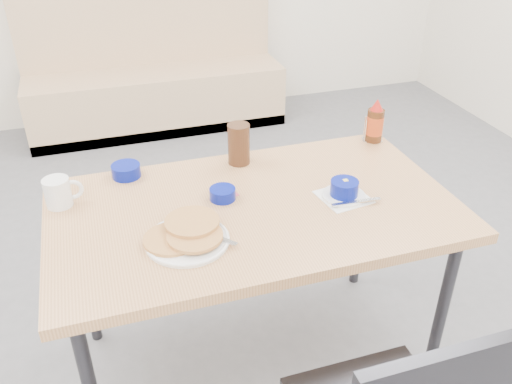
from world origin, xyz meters
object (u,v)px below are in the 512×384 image
object	(u,v)px
booth_bench	(155,80)
dining_table	(254,220)
grits_setting	(344,191)
butter_bowl	(223,194)
coffee_mug	(59,192)
condiment_caddy	(373,132)
creamer_bowl	(126,171)
amber_tumbler	(239,144)
syrup_bottle	(375,123)
pancake_plate	(187,236)

from	to	relation	value
booth_bench	dining_table	distance (m)	2.56
grits_setting	butter_bowl	xyz separation A→B (m)	(-0.41, 0.12, -0.01)
coffee_mug	grits_setting	bearing A→B (deg)	-14.96
coffee_mug	condiment_caddy	bearing A→B (deg)	6.00
creamer_bowl	coffee_mug	bearing A→B (deg)	-150.59
coffee_mug	amber_tumbler	bearing A→B (deg)	9.38
syrup_bottle	dining_table	bearing A→B (deg)	-152.45
dining_table	grits_setting	size ratio (longest dim) A/B	6.96
booth_bench	pancake_plate	xyz separation A→B (m)	(-0.26, -2.67, 0.43)
coffee_mug	booth_bench	bearing A→B (deg)	74.73
butter_bowl	dining_table	bearing A→B (deg)	-38.66
creamer_bowl	condiment_caddy	world-z (taller)	condiment_caddy
butter_bowl	condiment_caddy	world-z (taller)	condiment_caddy
booth_bench	syrup_bottle	world-z (taller)	booth_bench
syrup_bottle	coffee_mug	bearing A→B (deg)	-174.28
dining_table	condiment_caddy	world-z (taller)	condiment_caddy
creamer_bowl	condiment_caddy	xyz separation A→B (m)	(1.04, 0.00, 0.01)
coffee_mug	condiment_caddy	world-z (taller)	coffee_mug
pancake_plate	grits_setting	world-z (taller)	grits_setting
coffee_mug	amber_tumbler	size ratio (longest dim) A/B	0.81
booth_bench	condiment_caddy	bearing A→B (deg)	-73.74
grits_setting	syrup_bottle	bearing A→B (deg)	50.01
grits_setting	condiment_caddy	xyz separation A→B (m)	(0.32, 0.39, 0.01)
booth_bench	condiment_caddy	distance (m)	2.33
grits_setting	creamer_bowl	xyz separation A→B (m)	(-0.72, 0.39, -0.01)
coffee_mug	butter_bowl	world-z (taller)	coffee_mug
syrup_bottle	booth_bench	bearing A→B (deg)	106.22
booth_bench	grits_setting	world-z (taller)	booth_bench
booth_bench	creamer_bowl	size ratio (longest dim) A/B	17.59
amber_tumbler	condiment_caddy	xyz separation A→B (m)	(0.60, 0.02, -0.05)
booth_bench	butter_bowl	distance (m)	2.50
dining_table	condiment_caddy	size ratio (longest dim) A/B	13.91
butter_bowl	grits_setting	bearing A→B (deg)	-16.63
butter_bowl	amber_tumbler	size ratio (longest dim) A/B	0.57
dining_table	syrup_bottle	size ratio (longest dim) A/B	7.44
dining_table	syrup_bottle	world-z (taller)	syrup_bottle
coffee_mug	grits_setting	world-z (taller)	coffee_mug
booth_bench	coffee_mug	bearing A→B (deg)	-105.27
creamer_bowl	pancake_plate	bearing A→B (deg)	-74.10
dining_table	creamer_bowl	world-z (taller)	creamer_bowl
grits_setting	amber_tumbler	xyz separation A→B (m)	(-0.28, 0.37, 0.05)
booth_bench	grits_setting	distance (m)	2.64
booth_bench	butter_bowl	xyz separation A→B (m)	(-0.09, -2.46, 0.43)
coffee_mug	grits_setting	distance (m)	0.99
creamer_bowl	dining_table	bearing A→B (deg)	-40.52
butter_bowl	amber_tumbler	xyz separation A→B (m)	(0.13, 0.24, 0.06)
amber_tumbler	syrup_bottle	distance (m)	0.60
condiment_caddy	pancake_plate	bearing A→B (deg)	-132.43
dining_table	syrup_bottle	xyz separation A→B (m)	(0.64, 0.33, 0.14)
condiment_caddy	syrup_bottle	bearing A→B (deg)	-70.18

